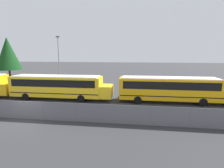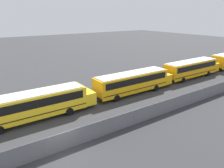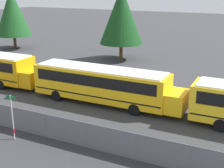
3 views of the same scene
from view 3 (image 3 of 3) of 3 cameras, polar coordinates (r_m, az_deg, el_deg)
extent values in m
cylinder|color=slate|center=(22.08, -18.24, -5.80)|extent=(0.07, 0.07, 1.58)
cylinder|color=slate|center=(20.20, -11.98, -7.50)|extent=(0.07, 0.07, 1.58)
cylinder|color=slate|center=(18.62, -4.49, -9.40)|extent=(0.07, 0.07, 1.58)
cylinder|color=slate|center=(17.43, 4.29, -11.40)|extent=(0.07, 0.07, 1.58)
cylinder|color=slate|center=(16.71, 14.23, -13.32)|extent=(0.07, 0.07, 1.58)
cube|color=orange|center=(29.34, -14.24, 1.11)|extent=(1.35, 2.37, 1.45)
cylinder|color=black|center=(32.20, -16.66, 1.02)|extent=(0.91, 0.28, 0.91)
cylinder|color=black|center=(30.61, -19.58, -0.11)|extent=(0.91, 0.28, 0.91)
cube|color=yellow|center=(25.17, -2.20, 0.08)|extent=(11.29, 2.57, 2.41)
cube|color=black|center=(25.01, -2.21, 1.24)|extent=(10.39, 2.61, 0.87)
cube|color=black|center=(25.38, -2.18, -1.37)|extent=(11.06, 2.60, 0.10)
cube|color=yellow|center=(23.15, 11.75, -3.14)|extent=(1.35, 2.37, 1.45)
cube|color=black|center=(28.52, -12.30, -0.43)|extent=(0.12, 2.57, 0.24)
cube|color=silver|center=(24.82, -2.23, 2.85)|extent=(10.73, 2.32, 0.10)
cylinder|color=black|center=(25.21, 6.13, -2.88)|extent=(0.91, 0.28, 0.91)
cylinder|color=black|center=(23.18, 4.12, -4.69)|extent=(0.91, 0.28, 0.91)
cylinder|color=black|center=(28.22, -7.31, -0.67)|extent=(0.91, 0.28, 0.91)
cylinder|color=black|center=(26.42, -10.08, -2.09)|extent=(0.91, 0.28, 0.91)
cube|color=black|center=(23.14, 14.26, -4.86)|extent=(0.12, 2.57, 0.24)
cylinder|color=black|center=(21.84, 19.21, -7.13)|extent=(0.91, 0.28, 0.91)
cylinder|color=#B7B7BC|center=(20.20, -17.74, -5.87)|extent=(0.08, 0.08, 2.94)
cylinder|color=red|center=(20.57, -17.50, -8.22)|extent=(0.09, 0.09, 0.30)
cube|color=#147238|center=(19.74, -18.09, -2.34)|extent=(0.70, 0.02, 0.20)
cylinder|color=#51381E|center=(50.15, -17.31, 7.34)|extent=(0.44, 0.44, 2.00)
cone|color=#194C1E|center=(49.62, -17.78, 12.36)|extent=(5.26, 5.26, 6.84)
cylinder|color=#51381E|center=(40.66, 1.65, 5.98)|extent=(0.44, 0.44, 2.11)
cone|color=#144219|center=(39.99, 1.71, 12.45)|extent=(5.46, 5.46, 7.10)
camera|label=1|loc=(11.93, 106.40, -23.10)|focal=28.00mm
camera|label=2|loc=(3.82, -81.12, 25.49)|focal=35.00mm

